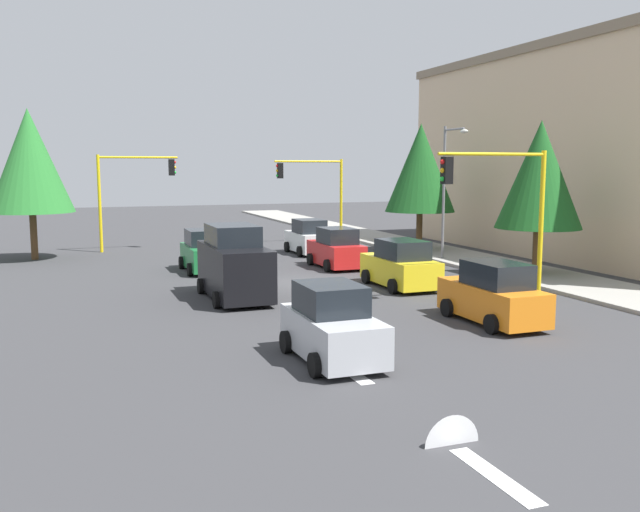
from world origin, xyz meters
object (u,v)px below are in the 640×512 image
Objects in this scene: street_lamp_curbside at (448,178)px; delivery_van_black at (234,265)px; traffic_signal_near_left at (501,194)px; traffic_signal_far_right at (132,183)px; car_red at (336,250)px; tree_roadside_near at (540,175)px; car_green at (204,252)px; car_orange at (493,295)px; car_yellow at (401,266)px; traffic_signal_far_left at (314,184)px; tree_opposite_side at (30,161)px; car_white at (308,238)px; tree_roadside_mid at (420,168)px; car_silver at (332,326)px.

street_lamp_curbside is 14.36m from delivery_van_black.
traffic_signal_far_right reaches higher than traffic_signal_near_left.
delivery_van_black is 1.25× the size of car_red.
traffic_signal_near_left is at bearing 15.45° from car_red.
traffic_signal_near_left is 10.25m from street_lamp_curbside.
street_lamp_curbside is 1.82× the size of car_red.
tree_roadside_near is 15.80m from car_green.
car_orange is 12.78m from car_red.
traffic_signal_near_left is 1.35× the size of car_yellow.
tree_opposite_side reaches higher than traffic_signal_far_left.
traffic_signal_far_left is at bearing 90.00° from traffic_signal_far_right.
street_lamp_curbside reaches higher than traffic_signal_far_left.
traffic_signal_far_left is at bearing 156.31° from car_white.
tree_roadside_mid is (6.00, 15.69, 0.87)m from traffic_signal_far_right.
traffic_signal_far_right is 16.82m from tree_roadside_mid.
tree_roadside_mid is 1.82× the size of car_orange.
traffic_signal_far_left is 7.48m from tree_roadside_mid.
traffic_signal_far_right is (-20.00, -11.36, 0.06)m from traffic_signal_near_left.
traffic_signal_far_left is 0.68× the size of tree_opposite_side.
traffic_signal_near_left is at bearing 31.30° from car_yellow.
traffic_signal_near_left is at bearing 142.55° from car_orange.
street_lamp_curbside is at bearing 155.04° from car_orange.
traffic_signal_far_left is 0.73× the size of tree_roadside_mid.
traffic_signal_far_left is (-20.00, -0.02, -0.08)m from traffic_signal_near_left.
car_white is (2.87, 14.52, -4.34)m from tree_opposite_side.
street_lamp_curbside is at bearing 159.86° from traffic_signal_near_left.
tree_roadside_near is at bearing 129.66° from traffic_signal_near_left.
car_red is at bearing -5.25° from car_white.
tree_roadside_near is at bearing 13.05° from street_lamp_curbside.
tree_roadside_mid is at bearing 147.77° from car_yellow.
traffic_signal_far_right is 18.16m from street_lamp_curbside.
delivery_van_black is 9.59m from car_orange.
traffic_signal_far_left is at bearing -161.16° from street_lamp_curbside.
delivery_van_black is 8.85m from car_red.
car_orange is 18.29m from car_white.
car_silver is (8.93, 0.44, -0.39)m from delivery_van_black.
car_yellow is at bearing 89.93° from delivery_van_black.
tree_roadside_mid is (-4.39, 0.80, 0.50)m from street_lamp_curbside.
delivery_van_black is at bearing 7.64° from traffic_signal_far_right.
tree_opposite_side is 16.68m from delivery_van_black.
traffic_signal_near_left reaches higher than delivery_van_black.
street_lamp_curbside is 0.95× the size of tree_roadside_mid.
tree_opposite_side is (-14.00, -21.50, 0.67)m from tree_roadside_near.
car_silver is at bearing 2.80° from delivery_van_black.
tree_roadside_mid reaches higher than traffic_signal_near_left.
tree_roadside_near is at bearing 92.98° from car_yellow.
tree_opposite_side reaches higher than car_red.
tree_roadside_mid is 1.99× the size of car_white.
tree_roadside_mid reaches higher than car_silver.
delivery_van_black is (14.36, 7.51, -3.95)m from tree_opposite_side.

